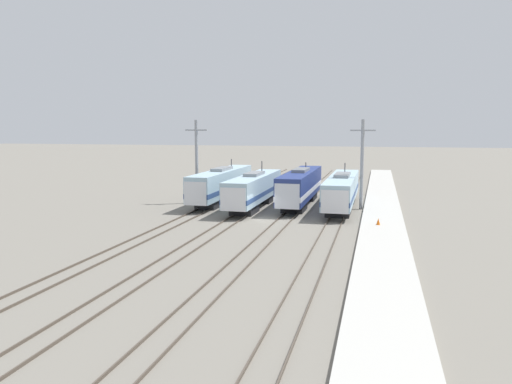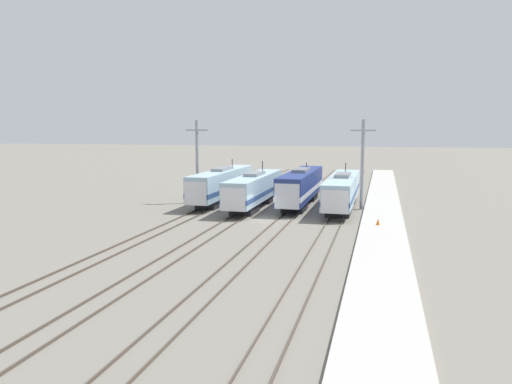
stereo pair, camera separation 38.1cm
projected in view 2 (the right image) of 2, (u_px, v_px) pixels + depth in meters
ground_plane at (260, 219)px, 50.71m from camera, size 400.00×400.00×0.00m
rail_pair_far_left at (191, 215)px, 52.53m from camera, size 1.51×120.00×0.15m
rail_pair_center_left at (237, 218)px, 51.31m from camera, size 1.51×120.00×0.15m
rail_pair_center_right at (284, 220)px, 50.09m from camera, size 1.51×120.00×0.15m
rail_pair_far_right at (334, 222)px, 48.87m from camera, size 1.51×120.00×0.15m
locomotive_far_left at (221, 185)px, 62.06m from camera, size 2.78×18.91×5.13m
locomotive_center_left at (253, 190)px, 57.64m from camera, size 2.90×17.66×5.17m
locomotive_center_right at (301, 187)px, 59.38m from camera, size 2.86×18.60×4.86m
locomotive_far_right at (342, 191)px, 57.19m from camera, size 2.97×19.46×4.94m
catenary_tower_left at (197, 160)px, 61.06m from camera, size 2.80×0.38×10.18m
catenary_tower_right at (362, 163)px, 56.21m from camera, size 2.80×0.38×10.18m
platform at (382, 223)px, 47.74m from camera, size 4.00×120.00×0.36m
traffic_cone at (378, 222)px, 45.87m from camera, size 0.36×0.36×0.62m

